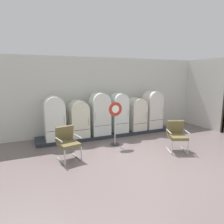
{
  "coord_description": "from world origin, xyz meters",
  "views": [
    {
      "loc": [
        -3.06,
        -4.43,
        2.44
      ],
      "look_at": [
        0.09,
        2.75,
        1.0
      ],
      "focal_mm": 32.79,
      "sensor_mm": 36.0,
      "label": 1
    }
  ],
  "objects_px": {
    "refrigerator_2": "(100,113)",
    "sign_stand": "(115,123)",
    "refrigerator_0": "(54,117)",
    "refrigerator_3": "(119,112)",
    "armchair_left": "(67,141)",
    "refrigerator_1": "(79,118)",
    "armchair_right": "(177,134)",
    "refrigerator_5": "(152,109)",
    "refrigerator_4": "(137,113)"
  },
  "relations": [
    {
      "from": "refrigerator_1",
      "to": "refrigerator_4",
      "type": "height_order",
      "value": "refrigerator_1"
    },
    {
      "from": "refrigerator_5",
      "to": "refrigerator_2",
      "type": "bearing_deg",
      "value": -179.25
    },
    {
      "from": "refrigerator_2",
      "to": "refrigerator_3",
      "type": "bearing_deg",
      "value": 0.46
    },
    {
      "from": "refrigerator_3",
      "to": "refrigerator_2",
      "type": "bearing_deg",
      "value": -179.54
    },
    {
      "from": "refrigerator_2",
      "to": "refrigerator_4",
      "type": "height_order",
      "value": "refrigerator_2"
    },
    {
      "from": "refrigerator_1",
      "to": "refrigerator_4",
      "type": "distance_m",
      "value": 2.5
    },
    {
      "from": "refrigerator_4",
      "to": "refrigerator_3",
      "type": "bearing_deg",
      "value": -177.59
    },
    {
      "from": "refrigerator_2",
      "to": "refrigerator_5",
      "type": "relative_size",
      "value": 1.01
    },
    {
      "from": "refrigerator_1",
      "to": "refrigerator_2",
      "type": "bearing_deg",
      "value": -3.83
    },
    {
      "from": "armchair_left",
      "to": "sign_stand",
      "type": "distance_m",
      "value": 1.88
    },
    {
      "from": "refrigerator_2",
      "to": "refrigerator_4",
      "type": "distance_m",
      "value": 1.68
    },
    {
      "from": "refrigerator_0",
      "to": "refrigerator_3",
      "type": "height_order",
      "value": "refrigerator_3"
    },
    {
      "from": "armchair_right",
      "to": "armchair_left",
      "type": "bearing_deg",
      "value": 168.03
    },
    {
      "from": "refrigerator_4",
      "to": "armchair_right",
      "type": "distance_m",
      "value": 2.38
    },
    {
      "from": "refrigerator_1",
      "to": "sign_stand",
      "type": "bearing_deg",
      "value": -47.43
    },
    {
      "from": "refrigerator_1",
      "to": "armchair_left",
      "type": "relative_size",
      "value": 1.43
    },
    {
      "from": "armchair_left",
      "to": "refrigerator_3",
      "type": "bearing_deg",
      "value": 33.4
    },
    {
      "from": "refrigerator_2",
      "to": "sign_stand",
      "type": "height_order",
      "value": "refrigerator_2"
    },
    {
      "from": "refrigerator_3",
      "to": "refrigerator_4",
      "type": "bearing_deg",
      "value": 2.41
    },
    {
      "from": "armchair_left",
      "to": "refrigerator_5",
      "type": "bearing_deg",
      "value": 21.9
    },
    {
      "from": "refrigerator_3",
      "to": "armchair_left",
      "type": "height_order",
      "value": "refrigerator_3"
    },
    {
      "from": "refrigerator_5",
      "to": "armchair_right",
      "type": "xyz_separation_m",
      "value": [
        -0.67,
        -2.35,
        -0.44
      ]
    },
    {
      "from": "refrigerator_2",
      "to": "armchair_right",
      "type": "xyz_separation_m",
      "value": [
        1.78,
        -2.32,
        -0.45
      ]
    },
    {
      "from": "armchair_left",
      "to": "sign_stand",
      "type": "xyz_separation_m",
      "value": [
        1.78,
        0.56,
        0.23
      ]
    },
    {
      "from": "armchair_right",
      "to": "sign_stand",
      "type": "height_order",
      "value": "sign_stand"
    },
    {
      "from": "refrigerator_0",
      "to": "refrigerator_1",
      "type": "relative_size",
      "value": 1.14
    },
    {
      "from": "refrigerator_3",
      "to": "refrigerator_5",
      "type": "bearing_deg",
      "value": 0.9
    },
    {
      "from": "refrigerator_0",
      "to": "refrigerator_2",
      "type": "xyz_separation_m",
      "value": [
        1.72,
        -0.03,
        0.04
      ]
    },
    {
      "from": "refrigerator_1",
      "to": "refrigerator_3",
      "type": "relative_size",
      "value": 0.87
    },
    {
      "from": "refrigerator_5",
      "to": "armchair_right",
      "type": "distance_m",
      "value": 2.48
    },
    {
      "from": "refrigerator_1",
      "to": "refrigerator_3",
      "type": "xyz_separation_m",
      "value": [
        1.66,
        -0.05,
        0.12
      ]
    },
    {
      "from": "refrigerator_3",
      "to": "refrigerator_0",
      "type": "bearing_deg",
      "value": 179.42
    },
    {
      "from": "refrigerator_4",
      "to": "sign_stand",
      "type": "distance_m",
      "value": 1.85
    },
    {
      "from": "refrigerator_1",
      "to": "armchair_right",
      "type": "relative_size",
      "value": 1.43
    },
    {
      "from": "refrigerator_3",
      "to": "refrigerator_5",
      "type": "height_order",
      "value": "refrigerator_5"
    },
    {
      "from": "refrigerator_0",
      "to": "refrigerator_3",
      "type": "xyz_separation_m",
      "value": [
        2.55,
        -0.03,
        0.02
      ]
    },
    {
      "from": "refrigerator_2",
      "to": "refrigerator_3",
      "type": "xyz_separation_m",
      "value": [
        0.83,
        0.01,
        -0.02
      ]
    },
    {
      "from": "refrigerator_0",
      "to": "refrigerator_1",
      "type": "height_order",
      "value": "refrigerator_0"
    },
    {
      "from": "refrigerator_0",
      "to": "armchair_left",
      "type": "bearing_deg",
      "value": -86.03
    },
    {
      "from": "refrigerator_1",
      "to": "refrigerator_2",
      "type": "distance_m",
      "value": 0.85
    },
    {
      "from": "refrigerator_2",
      "to": "refrigerator_3",
      "type": "height_order",
      "value": "refrigerator_2"
    },
    {
      "from": "refrigerator_0",
      "to": "sign_stand",
      "type": "xyz_separation_m",
      "value": [
        1.89,
        -1.07,
        -0.18
      ]
    },
    {
      "from": "refrigerator_5",
      "to": "sign_stand",
      "type": "xyz_separation_m",
      "value": [
        -2.28,
        -1.07,
        -0.21
      ]
    },
    {
      "from": "refrigerator_3",
      "to": "armchair_right",
      "type": "relative_size",
      "value": 1.64
    },
    {
      "from": "armchair_left",
      "to": "armchair_right",
      "type": "bearing_deg",
      "value": -11.97
    },
    {
      "from": "refrigerator_0",
      "to": "refrigerator_1",
      "type": "distance_m",
      "value": 0.89
    },
    {
      "from": "armchair_left",
      "to": "sign_stand",
      "type": "height_order",
      "value": "sign_stand"
    },
    {
      "from": "refrigerator_1",
      "to": "armchair_right",
      "type": "height_order",
      "value": "refrigerator_1"
    },
    {
      "from": "refrigerator_0",
      "to": "refrigerator_5",
      "type": "xyz_separation_m",
      "value": [
        4.17,
        -0.0,
        0.03
      ]
    },
    {
      "from": "refrigerator_1",
      "to": "refrigerator_5",
      "type": "distance_m",
      "value": 3.29
    }
  ]
}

